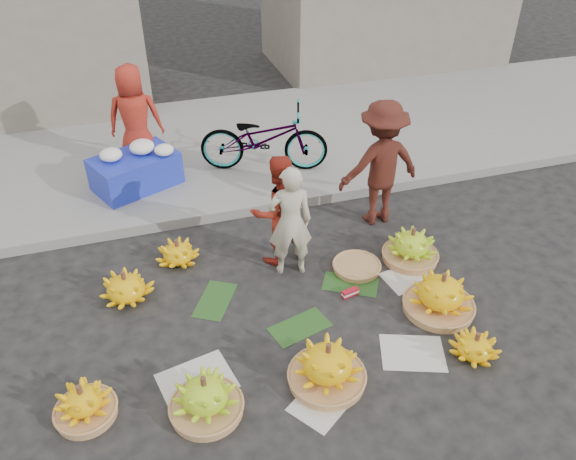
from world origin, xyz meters
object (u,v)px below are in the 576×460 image
object	(u,v)px
bicycle	(264,138)
banana_bunch_4	(441,294)
flower_table	(136,169)
vendor_cream	(290,222)
banana_bunch_0	(84,403)

from	to	relation	value
bicycle	banana_bunch_4	bearing A→B (deg)	-145.57
flower_table	banana_bunch_4	bearing A→B (deg)	-74.38
banana_bunch_4	flower_table	world-z (taller)	flower_table
vendor_cream	banana_bunch_0	bearing A→B (deg)	39.79
banana_bunch_4	flower_table	xyz separation A→B (m)	(-3.00, 3.60, 0.17)
banana_bunch_0	flower_table	world-z (taller)	flower_table
banana_bunch_0	flower_table	xyz separation A→B (m)	(0.82, 3.90, 0.24)
flower_table	bicycle	world-z (taller)	bicycle
banana_bunch_0	bicycle	xyz separation A→B (m)	(2.76, 3.86, 0.47)
flower_table	vendor_cream	bearing A→B (deg)	-80.65
bicycle	banana_bunch_0	bearing A→B (deg)	162.40
banana_bunch_0	banana_bunch_4	distance (m)	3.83
vendor_cream	flower_table	world-z (taller)	vendor_cream
banana_bunch_0	vendor_cream	distance (m)	2.89
banana_bunch_4	vendor_cream	distance (m)	1.88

